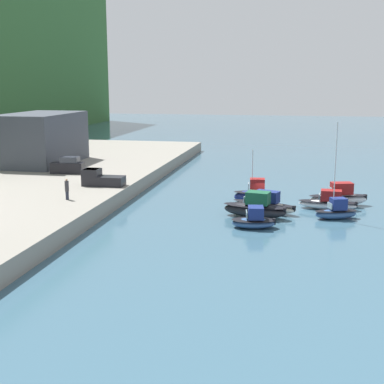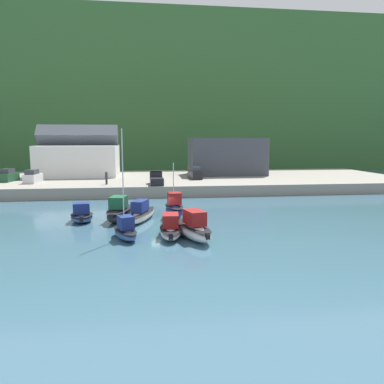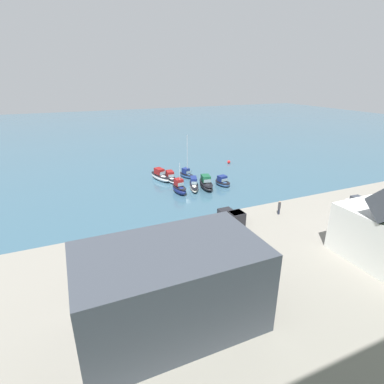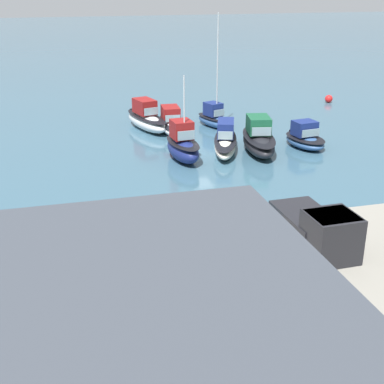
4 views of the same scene
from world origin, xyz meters
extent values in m
plane|color=#385B70|center=(0.00, 0.00, 0.00)|extent=(320.00, 320.00, 0.00)
cube|color=#386633|center=(0.00, 90.48, 21.43)|extent=(240.00, 58.23, 42.87)
cube|color=gray|center=(0.00, 30.34, 0.85)|extent=(91.76, 29.43, 1.70)
cube|color=white|center=(-14.39, 35.03, 4.59)|extent=(14.69, 11.72, 5.79)
cube|color=#474C56|center=(-14.39, 35.03, 9.47)|extent=(14.98, 3.97, 3.97)
cube|color=#3D424C|center=(14.34, 33.28, 5.32)|extent=(14.63, 8.39, 7.23)
cube|color=slate|center=(14.34, 29.14, 5.32)|extent=(13.90, 0.10, 4.34)
ellipsoid|color=#33568E|center=(-8.58, 0.73, 0.45)|extent=(2.75, 4.27, 0.90)
ellipsoid|color=black|center=(-8.58, 0.73, 0.77)|extent=(2.85, 4.36, 0.12)
cube|color=navy|center=(-8.55, 0.53, 1.46)|extent=(1.85, 1.62, 1.13)
cube|color=#8CA5B2|center=(-8.67, 1.37, 1.30)|extent=(1.50, 0.30, 0.56)
cube|color=black|center=(-8.32, -1.15, 0.63)|extent=(0.39, 0.33, 0.56)
ellipsoid|color=black|center=(-4.64, 0.94, 0.70)|extent=(3.31, 6.67, 1.40)
ellipsoid|color=black|center=(-4.64, 0.94, 1.19)|extent=(3.41, 6.81, 0.12)
cube|color=#195638|center=(-4.70, 0.63, 2.02)|extent=(1.98, 2.50, 1.25)
cube|color=#8CA5B2|center=(-4.45, 1.87, 1.84)|extent=(1.41, 0.37, 0.62)
cube|color=black|center=(-5.23, -2.03, 0.98)|extent=(0.41, 0.34, 0.56)
ellipsoid|color=white|center=(-2.28, 0.17, 0.56)|extent=(3.80, 7.03, 1.12)
ellipsoid|color=black|center=(-2.28, 0.17, 0.95)|extent=(3.91, 7.18, 0.12)
cube|color=navy|center=(-2.39, -0.16, 1.71)|extent=(1.93, 2.67, 1.18)
cube|color=#8CA5B2|center=(-1.94, 1.12, 1.53)|extent=(1.05, 0.45, 0.59)
cube|color=black|center=(-3.36, -2.92, 0.78)|extent=(0.43, 0.38, 0.56)
ellipsoid|color=navy|center=(1.33, 1.41, 0.79)|extent=(2.21, 4.74, 1.58)
ellipsoid|color=black|center=(1.33, 1.41, 1.34)|extent=(2.29, 4.84, 0.12)
cube|color=maroon|center=(1.35, 1.18, 2.23)|extent=(1.50, 1.72, 1.30)
cube|color=#8CA5B2|center=(1.27, 2.13, 2.04)|extent=(1.23, 0.21, 0.65)
cylinder|color=silver|center=(1.30, 1.75, 3.85)|extent=(0.10, 0.10, 4.53)
ellipsoid|color=#33568E|center=(-3.64, -7.03, 0.48)|extent=(2.88, 4.51, 0.96)
ellipsoid|color=black|center=(-3.64, -7.03, 0.82)|extent=(2.96, 4.61, 0.12)
cube|color=navy|center=(-3.57, -7.23, 1.53)|extent=(1.61, 1.79, 1.14)
cube|color=#8CA5B2|center=(-3.86, -6.38, 1.36)|extent=(1.04, 0.44, 0.57)
cylinder|color=silver|center=(-3.74, -6.73, 5.28)|extent=(0.10, 0.10, 8.65)
ellipsoid|color=silver|center=(0.40, -6.44, 0.48)|extent=(2.27, 6.20, 0.95)
ellipsoid|color=black|center=(0.40, -6.44, 0.81)|extent=(2.36, 6.33, 0.12)
cube|color=maroon|center=(0.38, -6.74, 1.52)|extent=(1.54, 2.22, 1.14)
cube|color=#8CA5B2|center=(0.46, -5.53, 1.35)|extent=(1.27, 0.18, 0.57)
cube|color=black|center=(0.21, -9.32, 0.67)|extent=(0.38, 0.30, 0.56)
ellipsoid|color=silver|center=(2.30, -7.63, 0.67)|extent=(3.44, 6.64, 1.34)
ellipsoid|color=black|center=(2.30, -7.63, 1.14)|extent=(3.55, 6.79, 0.12)
cube|color=maroon|center=(2.38, -7.93, 1.96)|extent=(1.92, 2.52, 1.24)
cube|color=#8CA5B2|center=(2.05, -6.71, 1.78)|extent=(1.24, 0.42, 0.62)
cube|color=black|center=(3.08, -10.55, 0.94)|extent=(0.42, 0.36, 0.56)
cube|color=black|center=(7.04, 26.14, 2.40)|extent=(2.20, 4.35, 1.40)
cube|color=#333842|center=(7.07, 25.82, 3.48)|extent=(1.75, 2.45, 0.76)
cube|color=#1E4C2D|center=(-24.48, 26.22, 2.40)|extent=(2.33, 4.40, 1.40)
cube|color=#333842|center=(-24.52, 25.90, 3.48)|extent=(1.82, 2.49, 0.76)
cube|color=silver|center=(-19.87, 23.69, 2.40)|extent=(2.16, 4.34, 1.40)
cube|color=#333842|center=(-19.90, 23.38, 3.48)|extent=(1.72, 2.43, 0.76)
cube|color=black|center=(-0.04, 17.96, 2.25)|extent=(2.09, 3.56, 1.10)
cube|color=black|center=(-0.09, 19.98, 2.65)|extent=(1.95, 1.94, 1.90)
cube|color=#2D333D|center=(-0.09, 19.98, 3.35)|extent=(1.84, 1.66, 0.50)
cylinder|color=#232838|center=(-7.77, 19.57, 2.13)|extent=(0.32, 0.32, 0.85)
cylinder|color=#333338|center=(-7.77, 19.57, 3.08)|extent=(0.40, 0.40, 1.05)
sphere|color=tan|center=(-7.77, 19.57, 3.72)|extent=(0.24, 0.24, 0.24)
camera|label=1|loc=(-56.92, -3.09, 13.43)|focal=50.00mm
camera|label=2|loc=(-1.86, -39.47, 8.69)|focal=35.00mm
camera|label=3|loc=(20.62, 52.05, 21.18)|focal=28.00mm
camera|label=4|loc=(10.14, 36.93, 12.16)|focal=50.00mm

